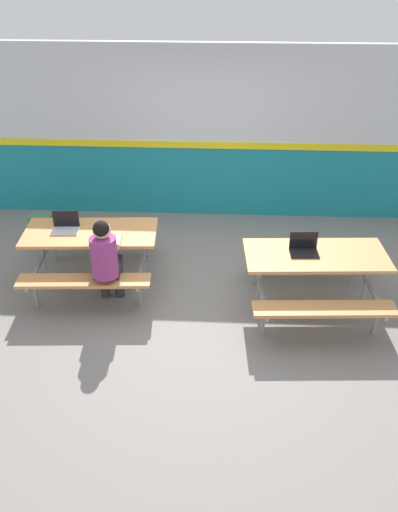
{
  "coord_description": "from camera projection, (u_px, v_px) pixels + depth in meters",
  "views": [
    {
      "loc": [
        0.29,
        -5.54,
        3.87
      ],
      "look_at": [
        0.0,
        0.06,
        0.55
      ],
      "focal_mm": 38.14,
      "sensor_mm": 36.0,
      "label": 1
    }
  ],
  "objects": [
    {
      "name": "picnic_table_right",
      "position": [
        315.0,
        266.0,
        6.27
      ],
      "size": [
        1.66,
        1.64,
        0.74
      ],
      "color": "tan",
      "rests_on": "ground"
    },
    {
      "name": "laptop_silver",
      "position": [
        66.0,
        227.0,
        6.66
      ],
      "size": [
        0.33,
        0.24,
        0.22
      ],
      "color": "silver",
      "rests_on": "picnic_table_left"
    },
    {
      "name": "backpack_dark",
      "position": [
        42.0,
        229.0,
        7.82
      ],
      "size": [
        0.3,
        0.22,
        0.44
      ],
      "color": "#3F724C",
      "rests_on": "ground"
    },
    {
      "name": "ground_plane",
      "position": [
        199.0,
        297.0,
        6.75
      ],
      "size": [
        10.0,
        10.0,
        0.02
      ],
      "primitive_type": "cube",
      "color": "gray"
    },
    {
      "name": "accent_backdrop",
      "position": [
        207.0,
        137.0,
        8.15
      ],
      "size": [
        8.0,
        0.14,
        2.6
      ],
      "color": "teal",
      "rests_on": "ground"
    },
    {
      "name": "picnic_table_left",
      "position": [
        91.0,
        243.0,
        6.74
      ],
      "size": [
        1.66,
        1.64,
        0.74
      ],
      "color": "tan",
      "rests_on": "ground"
    },
    {
      "name": "student_nearer",
      "position": [
        105.0,
        257.0,
        6.19
      ],
      "size": [
        0.38,
        0.53,
        1.21
      ],
      "color": "#2D2D38",
      "rests_on": "ground"
    },
    {
      "name": "laptop_dark",
      "position": [
        304.0,
        249.0,
        6.19
      ],
      "size": [
        0.33,
        0.24,
        0.22
      ],
      "color": "black",
      "rests_on": "picnic_table_right"
    }
  ]
}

